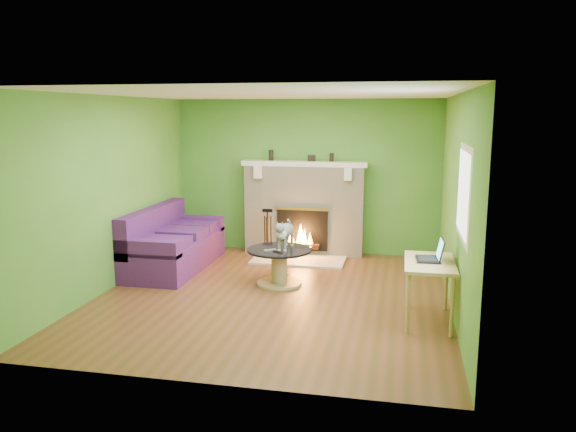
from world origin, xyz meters
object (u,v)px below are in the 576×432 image
sofa (171,245)px  cat (286,234)px  coffee_table (279,264)px  desk (429,269)px

sofa → cat: 1.99m
sofa → coffee_table: 1.89m
desk → cat: bearing=150.1°
coffee_table → cat: cat is taller
sofa → desk: sofa is taller
sofa → coffee_table: bearing=-15.4°
sofa → cat: sofa is taller
desk → cat: size_ratio=1.44×
coffee_table → cat: size_ratio=1.34×
sofa → cat: size_ratio=3.12×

